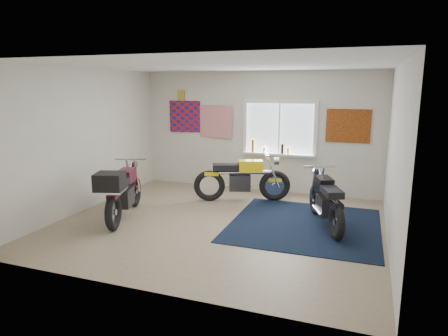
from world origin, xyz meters
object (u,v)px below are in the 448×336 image
(maroon_tourer, at_px, (122,192))
(black_chrome_bike, at_px, (326,202))
(navy_rug, at_px, (304,225))
(yellow_triumph, at_px, (242,180))

(maroon_tourer, bearing_deg, black_chrome_bike, -92.59)
(navy_rug, height_order, yellow_triumph, yellow_triumph)
(black_chrome_bike, relative_size, maroon_tourer, 0.91)
(navy_rug, relative_size, yellow_triumph, 1.34)
(yellow_triumph, xyz_separation_m, maroon_tourer, (-1.64, -1.91, 0.08))
(black_chrome_bike, bearing_deg, maroon_tourer, 83.49)
(navy_rug, distance_m, black_chrome_bike, 0.54)
(black_chrome_bike, bearing_deg, navy_rug, 82.64)
(black_chrome_bike, bearing_deg, yellow_triumph, 40.06)
(yellow_triumph, height_order, black_chrome_bike, yellow_triumph)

